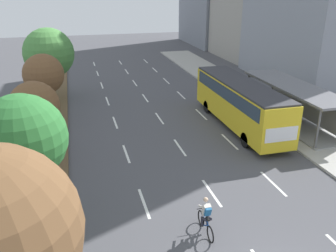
# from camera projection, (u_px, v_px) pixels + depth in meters

# --- Properties ---
(median_strip) EXTENTS (2.60, 52.00, 0.12)m
(median_strip) POSITION_uv_depth(u_px,v_px,m) (51.00, 119.00, 27.58)
(median_strip) COLOR brown
(median_strip) RESTS_ON ground
(sidewalk_right) EXTENTS (4.50, 52.00, 0.15)m
(sidewalk_right) POSITION_uv_depth(u_px,v_px,m) (254.00, 101.00, 31.82)
(sidewalk_right) COLOR #ADAAA3
(sidewalk_right) RESTS_ON ground
(lane_divider_left) EXTENTS (0.14, 47.07, 0.01)m
(lane_divider_left) POSITION_uv_depth(u_px,v_px,m) (115.00, 122.00, 27.00)
(lane_divider_left) COLOR white
(lane_divider_left) RESTS_ON ground
(lane_divider_center) EXTENTS (0.14, 47.07, 0.01)m
(lane_divider_center) POSITION_uv_depth(u_px,v_px,m) (159.00, 118.00, 27.85)
(lane_divider_center) COLOR white
(lane_divider_center) RESTS_ON ground
(lane_divider_right) EXTENTS (0.14, 47.07, 0.01)m
(lane_divider_right) POSITION_uv_depth(u_px,v_px,m) (201.00, 114.00, 28.69)
(lane_divider_right) COLOR white
(lane_divider_right) RESTS_ON ground
(bus_shelter) EXTENTS (2.90, 10.23, 2.86)m
(bus_shelter) POSITION_uv_depth(u_px,v_px,m) (295.00, 100.00, 26.19)
(bus_shelter) COLOR gray
(bus_shelter) RESTS_ON sidewalk_right
(bus) EXTENTS (2.54, 11.29, 3.37)m
(bus) POSITION_uv_depth(u_px,v_px,m) (240.00, 100.00, 25.56)
(bus) COLOR yellow
(bus) RESTS_ON ground
(cyclist) EXTENTS (0.46, 1.82, 1.71)m
(cyclist) POSITION_uv_depth(u_px,v_px,m) (206.00, 218.00, 14.70)
(cyclist) COLOR black
(cyclist) RESTS_ON ground
(median_tree_second) EXTENTS (3.55, 3.55, 5.87)m
(median_tree_second) POSITION_uv_depth(u_px,v_px,m) (22.00, 139.00, 13.85)
(median_tree_second) COLOR brown
(median_tree_second) RESTS_ON median_strip
(median_tree_third) EXTENTS (2.80, 2.80, 4.79)m
(median_tree_third) POSITION_uv_depth(u_px,v_px,m) (34.00, 106.00, 19.75)
(median_tree_third) COLOR brown
(median_tree_third) RESTS_ON median_strip
(median_tree_fourth) EXTENTS (2.92, 2.92, 5.18)m
(median_tree_fourth) POSITION_uv_depth(u_px,v_px,m) (43.00, 74.00, 25.33)
(median_tree_fourth) COLOR brown
(median_tree_fourth) RESTS_ON median_strip
(median_tree_fifth) EXTENTS (4.39, 4.39, 6.31)m
(median_tree_fifth) POSITION_uv_depth(u_px,v_px,m) (49.00, 53.00, 30.87)
(median_tree_fifth) COLOR brown
(median_tree_fifth) RESTS_ON median_strip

